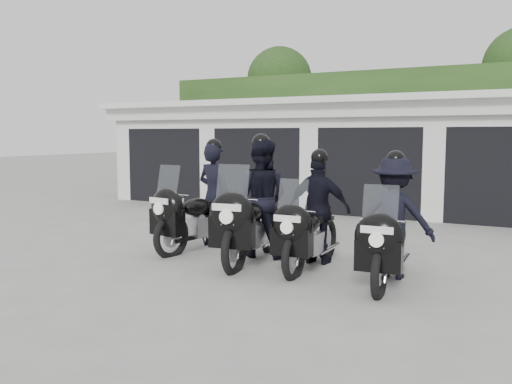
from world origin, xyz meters
The scene contains 7 objects.
ground centered at (0.00, 0.00, 0.00)m, with size 80.00×80.00×0.00m, color gray.
garage_block centered at (0.00, 8.06, 1.42)m, with size 16.40×6.80×2.96m.
background_vegetation centered at (0.37, 12.92, 2.77)m, with size 20.00×3.90×5.80m.
police_bike_a centered at (-1.53, 0.46, 0.80)m, with size 0.92×2.30×2.01m.
police_bike_b centered at (-0.29, 0.19, 0.89)m, with size 1.05×2.41×2.11m.
police_bike_c centered at (0.71, 0.21, 0.79)m, with size 1.03×2.14×1.86m.
police_bike_d centered at (1.97, -0.08, 0.79)m, with size 1.16×2.14×1.86m.
Camera 1 is at (3.79, -7.49, 2.03)m, focal length 38.00 mm.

